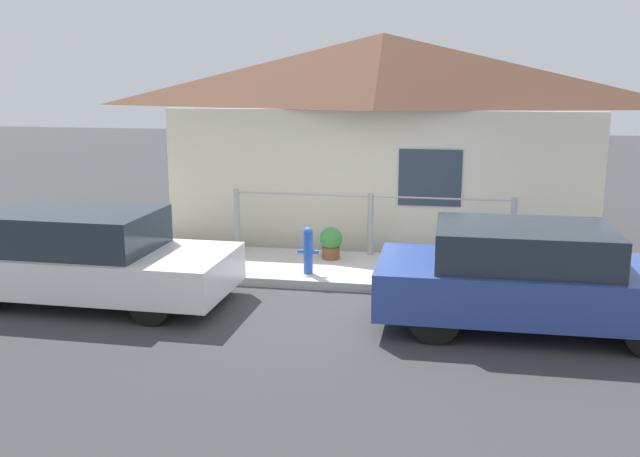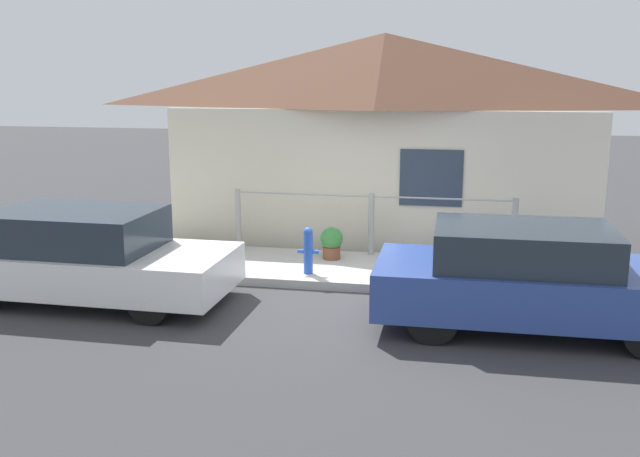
{
  "view_description": "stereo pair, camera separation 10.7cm",
  "coord_description": "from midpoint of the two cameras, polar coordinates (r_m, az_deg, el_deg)",
  "views": [
    {
      "loc": [
        1.36,
        -10.2,
        3.23
      ],
      "look_at": [
        -0.6,
        0.3,
        0.9
      ],
      "focal_mm": 40.0,
      "sensor_mm": 36.0,
      "label": 1
    },
    {
      "loc": [
        1.46,
        -10.18,
        3.23
      ],
      "look_at": [
        -0.6,
        0.3,
        0.9
      ],
      "focal_mm": 40.0,
      "sensor_mm": 36.0,
      "label": 2
    }
  ],
  "objects": [
    {
      "name": "sidewalk",
      "position": [
        11.7,
        3.82,
        -3.4
      ],
      "size": [
        24.0,
        1.96,
        0.14
      ],
      "color": "#B2AFA8",
      "rests_on": "ground_plane"
    },
    {
      "name": "ground_plane",
      "position": [
        10.78,
        3.14,
        -5.15
      ],
      "size": [
        60.0,
        60.0,
        0.0
      ],
      "primitive_type": "plane",
      "color": "#38383A"
    },
    {
      "name": "fire_hydrant",
      "position": [
        11.18,
        -0.67,
        -1.68
      ],
      "size": [
        0.34,
        0.15,
        0.75
      ],
      "color": "blue",
      "rests_on": "sidewalk"
    },
    {
      "name": "potted_plant_by_fence",
      "position": [
        12.98,
        -12.55,
        -0.72
      ],
      "size": [
        0.36,
        0.36,
        0.46
      ],
      "color": "#9E5638",
      "rests_on": "sidewalk"
    },
    {
      "name": "fence",
      "position": [
        12.34,
        4.37,
        0.61
      ],
      "size": [
        4.9,
        0.1,
        1.08
      ],
      "color": "#999993",
      "rests_on": "sidewalk"
    },
    {
      "name": "car_right",
      "position": [
        9.51,
        16.81,
        -3.8
      ],
      "size": [
        4.02,
        1.76,
        1.35
      ],
      "rotation": [
        0.0,
        0.0,
        0.01
      ],
      "color": "#2D4793",
      "rests_on": "ground_plane"
    },
    {
      "name": "car_left",
      "position": [
        10.79,
        -18.01,
        -2.11
      ],
      "size": [
        4.17,
        1.82,
        1.33
      ],
      "rotation": [
        0.0,
        0.0,
        -0.01
      ],
      "color": "white",
      "rests_on": "ground_plane"
    },
    {
      "name": "potted_plant_near_hydrant",
      "position": [
        12.09,
        1.19,
        -1.09
      ],
      "size": [
        0.39,
        0.39,
        0.55
      ],
      "color": "brown",
      "rests_on": "sidewalk"
    },
    {
      "name": "house",
      "position": [
        13.67,
        5.35,
        11.73
      ],
      "size": [
        8.22,
        2.23,
        3.97
      ],
      "color": "beige",
      "rests_on": "ground_plane"
    }
  ]
}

